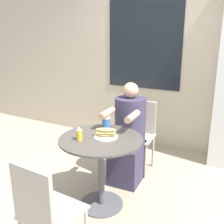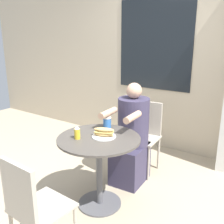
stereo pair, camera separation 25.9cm
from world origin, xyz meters
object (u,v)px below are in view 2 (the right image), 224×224
object	(u,v)px
diner_chair	(145,130)
seated_diner	(132,140)
empty_chair_across	(31,204)
sandwich_on_plate	(104,133)
drink_cup	(107,122)
cafe_table	(99,156)
condiment_bottle	(77,133)

from	to	relation	value
diner_chair	seated_diner	world-z (taller)	seated_diner
empty_chair_across	sandwich_on_plate	world-z (taller)	empty_chair_across
sandwich_on_plate	drink_cup	distance (m)	0.26
diner_chair	empty_chair_across	size ratio (longest dim) A/B	1.00
cafe_table	seated_diner	size ratio (longest dim) A/B	0.68
diner_chair	sandwich_on_plate	size ratio (longest dim) A/B	3.78
drink_cup	diner_chair	bearing A→B (deg)	81.19
diner_chair	condiment_bottle	world-z (taller)	diner_chair
diner_chair	sandwich_on_plate	world-z (taller)	diner_chair
seated_diner	cafe_table	bearing A→B (deg)	83.91
seated_diner	empty_chair_across	world-z (taller)	seated_diner
seated_diner	condiment_bottle	world-z (taller)	seated_diner
cafe_table	diner_chair	distance (m)	0.94
sandwich_on_plate	drink_cup	size ratio (longest dim) A/B	2.01
seated_diner	sandwich_on_plate	bearing A→B (deg)	86.89
cafe_table	drink_cup	world-z (taller)	drink_cup
cafe_table	diner_chair	size ratio (longest dim) A/B	0.91
cafe_table	condiment_bottle	xyz separation A→B (m)	(-0.15, -0.14, 0.25)
diner_chair	drink_cup	distance (m)	0.72
cafe_table	sandwich_on_plate	bearing A→B (deg)	55.68
seated_diner	sandwich_on_plate	xyz separation A→B (m)	(0.01, -0.55, 0.26)
drink_cup	condiment_bottle	distance (m)	0.41
seated_diner	drink_cup	xyz separation A→B (m)	(-0.11, -0.32, 0.28)
drink_cup	cafe_table	bearing A→B (deg)	-69.99
cafe_table	sandwich_on_plate	xyz separation A→B (m)	(0.03, 0.04, 0.23)
drink_cup	condiment_bottle	world-z (taller)	condiment_bottle
diner_chair	sandwich_on_plate	xyz separation A→B (m)	(0.02, -0.89, 0.24)
empty_chair_across	drink_cup	size ratio (longest dim) A/B	7.62
diner_chair	drink_cup	world-z (taller)	diner_chair
condiment_bottle	cafe_table	bearing A→B (deg)	42.83
cafe_table	sandwich_on_plate	distance (m)	0.23
drink_cup	sandwich_on_plate	bearing A→B (deg)	-60.61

